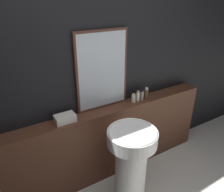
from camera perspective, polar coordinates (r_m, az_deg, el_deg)
wall_back at (r=2.40m, az=-4.19°, el=4.58°), size 8.00×0.06×2.50m
vanity_counter at (r=2.68m, az=-2.31°, el=-12.38°), size 2.87×0.21×0.91m
pedestal_sink at (r=2.35m, az=5.01°, el=-16.61°), size 0.50×0.50×0.91m
mirror at (r=2.35m, az=-2.58°, el=6.55°), size 0.61×0.03×0.86m
towel_stack at (r=2.27m, az=-12.17°, el=-5.72°), size 0.21×0.13×0.08m
shampoo_bottle at (r=2.61m, az=5.63°, el=-0.54°), size 0.05×0.05×0.11m
conditioner_bottle at (r=2.65m, az=6.78°, el=-0.05°), size 0.04×0.04×0.13m
lotion_bottle at (r=2.68m, az=7.83°, el=0.26°), size 0.04×0.04×0.13m
body_wash_bottle at (r=2.72m, az=8.93°, el=0.67°), size 0.05×0.05×0.14m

